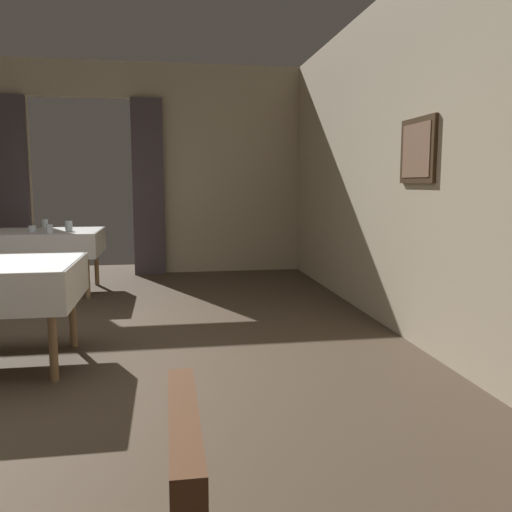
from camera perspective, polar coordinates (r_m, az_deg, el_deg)
The scene contains 7 objects.
wall_right at distance 4.33m, azimuth 18.85°, elevation 9.87°, with size 0.16×8.40×3.00m.
wall_back at distance 8.09m, azimuth -17.96°, elevation 8.78°, with size 6.40×0.27×3.00m.
dining_table_far at distance 6.88m, azimuth -21.39°, elevation 1.73°, with size 1.28×1.07×0.75m.
glass_far_a at distance 6.69m, azimuth -19.22°, elevation 3.00°, with size 0.08×0.08×0.12m, color silver.
glass_far_b at distance 6.49m, azimuth -21.03°, elevation 2.72°, with size 0.07×0.07×0.10m, color silver.
glass_far_c at distance 6.68m, azimuth -22.63°, elevation 2.67°, with size 0.08×0.08×0.08m, color silver.
glass_far_d at distance 7.24m, azimuth -21.49°, elevation 3.21°, with size 0.08×0.08×0.11m, color silver.
Camera 1 is at (1.17, -3.82, 1.30)m, focal length 37.75 mm.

